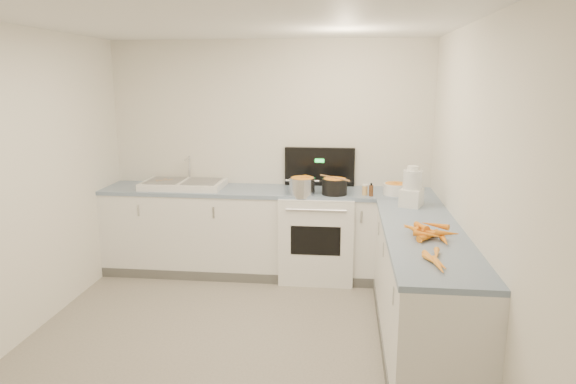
# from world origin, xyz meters

# --- Properties ---
(floor) EXTENTS (3.50, 4.00, 0.00)m
(floor) POSITION_xyz_m (0.00, 0.00, 0.00)
(floor) COLOR gray
(floor) RESTS_ON ground
(ceiling) EXTENTS (3.50, 4.00, 0.00)m
(ceiling) POSITION_xyz_m (0.00, 0.00, 2.50)
(ceiling) COLOR silver
(ceiling) RESTS_ON ground
(wall_back) EXTENTS (3.50, 0.00, 2.50)m
(wall_back) POSITION_xyz_m (0.00, 2.00, 1.25)
(wall_back) COLOR silver
(wall_back) RESTS_ON ground
(wall_front) EXTENTS (3.50, 0.00, 2.50)m
(wall_front) POSITION_xyz_m (0.00, -2.00, 1.25)
(wall_front) COLOR silver
(wall_front) RESTS_ON ground
(wall_left) EXTENTS (0.00, 4.00, 2.50)m
(wall_left) POSITION_xyz_m (-1.75, 0.00, 1.25)
(wall_left) COLOR silver
(wall_left) RESTS_ON ground
(wall_right) EXTENTS (0.00, 4.00, 2.50)m
(wall_right) POSITION_xyz_m (1.75, 0.00, 1.25)
(wall_right) COLOR silver
(wall_right) RESTS_ON ground
(counter_back) EXTENTS (3.50, 0.62, 0.94)m
(counter_back) POSITION_xyz_m (0.00, 1.70, 0.47)
(counter_back) COLOR white
(counter_back) RESTS_ON ground
(counter_right) EXTENTS (0.62, 2.20, 0.94)m
(counter_right) POSITION_xyz_m (1.45, 0.30, 0.47)
(counter_right) COLOR white
(counter_right) RESTS_ON ground
(stove) EXTENTS (0.76, 0.65, 1.36)m
(stove) POSITION_xyz_m (0.55, 1.69, 0.47)
(stove) COLOR white
(stove) RESTS_ON ground
(sink) EXTENTS (0.86, 0.52, 0.31)m
(sink) POSITION_xyz_m (-0.90, 1.70, 0.98)
(sink) COLOR white
(sink) RESTS_ON counter_back
(steel_pot) EXTENTS (0.32, 0.32, 0.19)m
(steel_pot) POSITION_xyz_m (0.40, 1.51, 1.02)
(steel_pot) COLOR silver
(steel_pot) RESTS_ON stove
(black_pot) EXTENTS (0.27, 0.27, 0.18)m
(black_pot) POSITION_xyz_m (0.73, 1.54, 1.01)
(black_pot) COLOR black
(black_pot) RESTS_ON stove
(wooden_spoon) EXTENTS (0.31, 0.29, 0.02)m
(wooden_spoon) POSITION_xyz_m (0.73, 1.54, 1.11)
(wooden_spoon) COLOR #AD7A47
(wooden_spoon) RESTS_ON black_pot
(mixing_bowl) EXTENTS (0.30, 0.30, 0.11)m
(mixing_bowl) POSITION_xyz_m (1.34, 1.60, 1.00)
(mixing_bowl) COLOR white
(mixing_bowl) RESTS_ON counter_back
(extract_bottle) EXTENTS (0.04, 0.04, 0.11)m
(extract_bottle) POSITION_xyz_m (1.09, 1.50, 0.99)
(extract_bottle) COLOR #593319
(extract_bottle) RESTS_ON counter_back
(spice_jar) EXTENTS (0.05, 0.05, 0.09)m
(spice_jar) POSITION_xyz_m (1.03, 1.55, 0.99)
(spice_jar) COLOR #E5B266
(spice_jar) RESTS_ON counter_back
(food_processor) EXTENTS (0.25, 0.27, 0.37)m
(food_processor) POSITION_xyz_m (1.44, 1.13, 1.10)
(food_processor) COLOR white
(food_processor) RESTS_ON counter_right
(carrot_pile) EXTENTS (0.39, 0.44, 0.10)m
(carrot_pile) POSITION_xyz_m (1.45, 0.18, 0.98)
(carrot_pile) COLOR orange
(carrot_pile) RESTS_ON counter_right
(peeled_carrots) EXTENTS (0.14, 0.43, 0.04)m
(peeled_carrots) POSITION_xyz_m (1.41, -0.39, 0.96)
(peeled_carrots) COLOR orange
(peeled_carrots) RESTS_ON counter_right
(peelings) EXTENTS (0.16, 0.19, 0.01)m
(peelings) POSITION_xyz_m (-1.12, 1.72, 1.02)
(peelings) COLOR tan
(peelings) RESTS_ON sink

